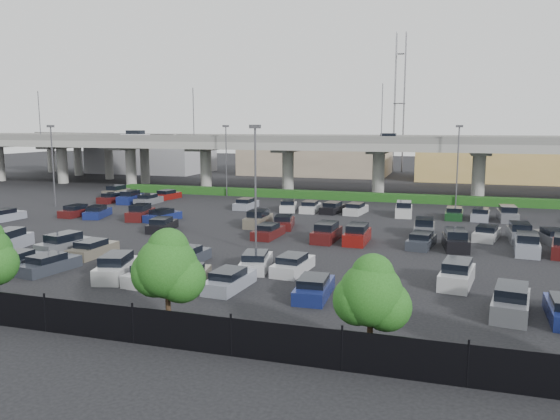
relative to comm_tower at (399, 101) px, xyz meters
name	(u,v)px	position (x,y,z in m)	size (l,w,h in m)	color
ground	(284,233)	(-4.00, -74.00, -15.61)	(280.00, 280.00, 0.00)	black
overpass	(344,147)	(-4.21, -42.02, -8.64)	(150.00, 13.00, 15.80)	gray
on_ramp	(94,143)	(-56.10, -30.95, -8.76)	(50.93, 30.13, 8.80)	gray
hedge	(336,196)	(-4.00, -49.00, -15.06)	(66.00, 1.60, 1.10)	#134215
fence	(114,323)	(-4.05, -102.00, -14.71)	(70.00, 0.10, 2.00)	black
tree_row	(142,263)	(-3.30, -100.53, -12.09)	(65.07, 3.66, 5.94)	#332316
parked_cars	(278,234)	(-3.40, -77.76, -14.99)	(63.05, 41.67, 1.67)	#17411D
light_poles	(250,166)	(-8.12, -72.00, -9.37)	(66.90, 48.38, 10.30)	#4E4E53
distant_buildings	(435,159)	(8.38, -12.19, -11.87)	(138.00, 24.00, 9.00)	gray
comm_tower	(399,101)	(0.00, 0.00, 0.00)	(2.40, 2.40, 30.00)	#4E4E53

